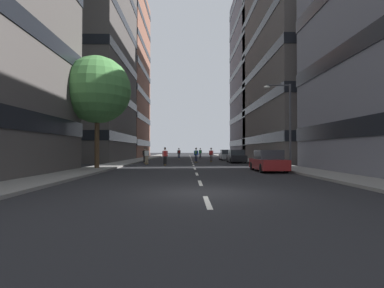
% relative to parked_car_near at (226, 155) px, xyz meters
% --- Properties ---
extents(ground_plane, '(185.72, 185.72, 0.00)m').
position_rel_parked_car_near_xyz_m(ground_plane, '(-5.13, -1.73, -0.70)').
color(ground_plane, black).
extents(sidewalk_left, '(2.57, 85.12, 0.14)m').
position_rel_parked_car_near_xyz_m(sidewalk_left, '(-12.74, 2.14, -0.63)').
color(sidewalk_left, gray).
rests_on(sidewalk_left, ground_plane).
extents(sidewalk_right, '(2.57, 85.12, 0.14)m').
position_rel_parked_car_near_xyz_m(sidewalk_right, '(2.48, 2.14, -0.63)').
color(sidewalk_right, gray).
rests_on(sidewalk_right, ground_plane).
extents(lane_markings, '(0.16, 72.20, 0.01)m').
position_rel_parked_car_near_xyz_m(lane_markings, '(-5.13, 0.32, -0.70)').
color(lane_markings, silver).
rests_on(lane_markings, ground_plane).
extents(building_left_mid, '(12.25, 16.86, 30.66)m').
position_rel_parked_car_near_xyz_m(building_left_mid, '(-20.09, -3.78, 14.72)').
color(building_left_mid, '#4C4744').
rests_on(building_left_mid, ground_plane).
extents(building_left_far, '(12.25, 16.87, 32.41)m').
position_rel_parked_car_near_xyz_m(building_left_far, '(-20.09, 13.65, 15.60)').
color(building_left_far, brown).
rests_on(building_left_far, ground_plane).
extents(building_right_mid, '(12.25, 22.23, 28.90)m').
position_rel_parked_car_near_xyz_m(building_right_mid, '(9.83, -3.78, 13.84)').
color(building_right_mid, '#4C4744').
rests_on(building_right_mid, ground_plane).
extents(building_right_far, '(12.25, 17.64, 32.70)m').
position_rel_parked_car_near_xyz_m(building_right_far, '(9.83, 13.65, 15.74)').
color(building_right_far, slate).
rests_on(building_right_far, ground_plane).
extents(parked_car_near, '(1.82, 4.40, 1.52)m').
position_rel_parked_car_near_xyz_m(parked_car_near, '(0.00, 0.00, 0.00)').
color(parked_car_near, '#B2B7BF').
rests_on(parked_car_near, ground_plane).
extents(parked_car_mid, '(1.82, 4.40, 1.52)m').
position_rel_parked_car_near_xyz_m(parked_car_mid, '(0.00, -22.55, 0.00)').
color(parked_car_mid, maroon).
rests_on(parked_car_mid, ground_plane).
extents(parked_car_far, '(1.82, 4.40, 1.52)m').
position_rel_parked_car_near_xyz_m(parked_car_far, '(0.00, -8.83, 0.00)').
color(parked_car_far, black).
rests_on(parked_car_far, ground_plane).
extents(street_tree_near, '(5.19, 5.19, 8.65)m').
position_rel_parked_car_near_xyz_m(street_tree_near, '(-12.74, -20.45, 5.48)').
color(street_tree_near, '#4C3823').
rests_on(street_tree_near, sidewalk_left).
extents(streetlamp_right, '(2.13, 0.30, 6.50)m').
position_rel_parked_car_near_xyz_m(streetlamp_right, '(1.86, -20.75, 3.44)').
color(streetlamp_right, '#3F3F44').
rests_on(streetlamp_right, sidewalk_right).
extents(skater_0, '(0.56, 0.92, 1.78)m').
position_rel_parked_car_near_xyz_m(skater_0, '(-7.10, 4.29, 0.32)').
color(skater_0, brown).
rests_on(skater_0, ground_plane).
extents(skater_1, '(0.57, 0.92, 1.78)m').
position_rel_parked_car_near_xyz_m(skater_1, '(-4.69, -7.89, 0.32)').
color(skater_1, brown).
rests_on(skater_1, ground_plane).
extents(skater_2, '(0.55, 0.92, 1.78)m').
position_rel_parked_car_near_xyz_m(skater_2, '(-7.94, -14.22, 0.29)').
color(skater_2, brown).
rests_on(skater_2, ground_plane).
extents(skater_3, '(0.56, 0.92, 1.78)m').
position_rel_parked_car_near_xyz_m(skater_3, '(-2.73, -6.11, 0.29)').
color(skater_3, brown).
rests_on(skater_3, ground_plane).
extents(skater_4, '(0.57, 0.92, 1.78)m').
position_rel_parked_car_near_xyz_m(skater_4, '(-3.48, 8.29, 0.29)').
color(skater_4, brown).
rests_on(skater_4, ground_plane).
extents(skater_5, '(0.55, 0.91, 1.78)m').
position_rel_parked_car_near_xyz_m(skater_5, '(-10.64, -9.39, 0.29)').
color(skater_5, brown).
rests_on(skater_5, ground_plane).
extents(skater_6, '(0.56, 0.92, 1.78)m').
position_rel_parked_car_near_xyz_m(skater_6, '(-9.98, -12.44, 0.29)').
color(skater_6, brown).
rests_on(skater_6, ground_plane).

